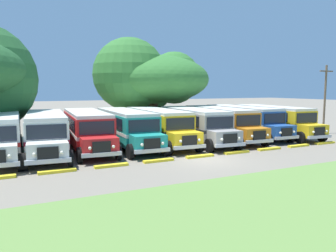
# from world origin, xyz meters

# --- Properties ---
(ground_plane) EXTENTS (220.00, 220.00, 0.00)m
(ground_plane) POSITION_xyz_m (0.00, 0.00, 0.00)
(ground_plane) COLOR slate
(foreground_grass_strip) EXTENTS (80.00, 8.65, 0.01)m
(foreground_grass_strip) POSITION_xyz_m (0.00, -8.23, 0.00)
(foreground_grass_strip) COLOR olive
(foreground_grass_strip) RESTS_ON ground_plane
(parked_bus_slot_1) EXTENTS (3.50, 10.97, 2.82)m
(parked_bus_slot_1) POSITION_xyz_m (-8.94, 6.81, 1.58)
(parked_bus_slot_1) COLOR silver
(parked_bus_slot_1) RESTS_ON ground_plane
(parked_bus_slot_2) EXTENTS (3.32, 10.93, 2.82)m
(parked_bus_slot_2) POSITION_xyz_m (-5.97, 7.36, 1.58)
(parked_bus_slot_2) COLOR red
(parked_bus_slot_2) RESTS_ON ground_plane
(parked_bus_slot_3) EXTENTS (3.03, 10.88, 2.82)m
(parked_bus_slot_3) POSITION_xyz_m (-2.97, 7.13, 1.58)
(parked_bus_slot_3) COLOR teal
(parked_bus_slot_3) RESTS_ON ground_plane
(parked_bus_slot_4) EXTENTS (3.08, 10.89, 2.82)m
(parked_bus_slot_4) POSITION_xyz_m (-0.14, 7.24, 1.58)
(parked_bus_slot_4) COLOR yellow
(parked_bus_slot_4) RESTS_ON ground_plane
(parked_bus_slot_5) EXTENTS (3.41, 10.95, 2.82)m
(parked_bus_slot_5) POSITION_xyz_m (3.01, 6.68, 1.58)
(parked_bus_slot_5) COLOR #9E9993
(parked_bus_slot_5) RESTS_ON ground_plane
(parked_bus_slot_6) EXTENTS (3.39, 10.95, 2.82)m
(parked_bus_slot_6) POSITION_xyz_m (5.94, 7.01, 1.58)
(parked_bus_slot_6) COLOR orange
(parked_bus_slot_6) RESTS_ON ground_plane
(parked_bus_slot_7) EXTENTS (3.10, 10.89, 2.82)m
(parked_bus_slot_7) POSITION_xyz_m (9.00, 7.49, 1.58)
(parked_bus_slot_7) COLOR #23519E
(parked_bus_slot_7) RESTS_ON ground_plane
(parked_bus_slot_8) EXTENTS (3.39, 10.95, 2.82)m
(parked_bus_slot_8) POSITION_xyz_m (11.92, 6.63, 1.58)
(parked_bus_slot_8) COLOR yellow
(parked_bus_slot_8) RESTS_ON ground_plane
(curb_wheelstop_1) EXTENTS (2.00, 0.36, 0.15)m
(curb_wheelstop_1) POSITION_xyz_m (-9.05, 0.82, 0.07)
(curb_wheelstop_1) COLOR yellow
(curb_wheelstop_1) RESTS_ON ground_plane
(curb_wheelstop_2) EXTENTS (2.00, 0.36, 0.15)m
(curb_wheelstop_2) POSITION_xyz_m (-6.03, 0.82, 0.07)
(curb_wheelstop_2) COLOR yellow
(curb_wheelstop_2) RESTS_ON ground_plane
(curb_wheelstop_3) EXTENTS (2.00, 0.36, 0.15)m
(curb_wheelstop_3) POSITION_xyz_m (-3.02, 0.82, 0.07)
(curb_wheelstop_3) COLOR yellow
(curb_wheelstop_3) RESTS_ON ground_plane
(curb_wheelstop_4) EXTENTS (2.00, 0.36, 0.15)m
(curb_wheelstop_4) POSITION_xyz_m (0.00, 0.82, 0.07)
(curb_wheelstop_4) COLOR yellow
(curb_wheelstop_4) RESTS_ON ground_plane
(curb_wheelstop_5) EXTENTS (2.00, 0.36, 0.15)m
(curb_wheelstop_5) POSITION_xyz_m (3.02, 0.82, 0.07)
(curb_wheelstop_5) COLOR yellow
(curb_wheelstop_5) RESTS_ON ground_plane
(curb_wheelstop_6) EXTENTS (2.00, 0.36, 0.15)m
(curb_wheelstop_6) POSITION_xyz_m (6.03, 0.82, 0.07)
(curb_wheelstop_6) COLOR yellow
(curb_wheelstop_6) RESTS_ON ground_plane
(curb_wheelstop_7) EXTENTS (2.00, 0.36, 0.15)m
(curb_wheelstop_7) POSITION_xyz_m (9.05, 0.82, 0.07)
(curb_wheelstop_7) COLOR yellow
(curb_wheelstop_7) RESTS_ON ground_plane
(curb_wheelstop_8) EXTENTS (2.00, 0.36, 0.15)m
(curb_wheelstop_8) POSITION_xyz_m (12.07, 0.82, 0.07)
(curb_wheelstop_8) COLOR yellow
(curb_wheelstop_8) RESTS_ON ground_plane
(broad_shade_tree) EXTENTS (13.25, 13.06, 9.76)m
(broad_shade_tree) POSITION_xyz_m (2.99, 16.58, 5.61)
(broad_shade_tree) COLOR brown
(broad_shade_tree) RESTS_ON ground_plane
(utility_pole) EXTENTS (1.80, 0.20, 6.86)m
(utility_pole) POSITION_xyz_m (17.37, 5.22, 3.67)
(utility_pole) COLOR brown
(utility_pole) RESTS_ON ground_plane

